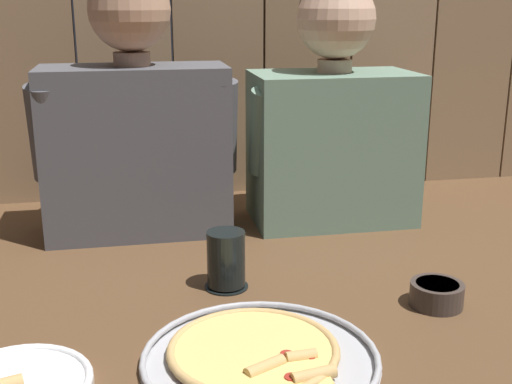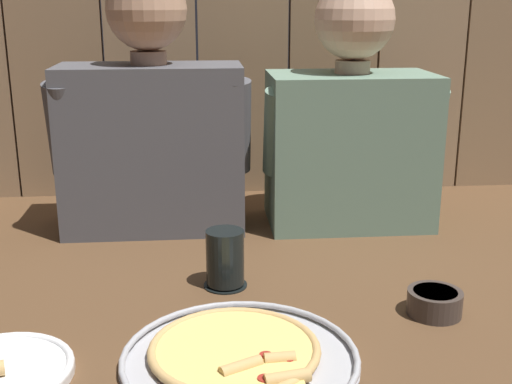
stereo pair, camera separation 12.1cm
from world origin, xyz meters
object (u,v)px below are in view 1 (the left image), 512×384
Objects in this scene: pizza_tray at (259,355)px; diner_right at (333,116)px; dipping_bowl at (437,293)px; diner_left at (135,117)px; drinking_glass at (226,260)px.

pizza_tray is 0.73m from diner_right.
diner_right reaches higher than dipping_bowl.
diner_left is (-0.16, 0.62, 0.26)m from pizza_tray.
dipping_bowl is (0.35, -0.15, -0.03)m from drinking_glass.
pizza_tray is at bearing -88.09° from drinking_glass.
pizza_tray is at bearing -75.64° from diner_left.
drinking_glass is 0.38m from dipping_bowl.
drinking_glass is 0.51m from diner_right.
diner_left is 1.03× the size of diner_right.
pizza_tray is 0.62× the size of diner_right.
diner_left is at bearing 135.28° from dipping_bowl.
diner_right is (0.30, 0.62, 0.25)m from pizza_tray.
diner_right reaches higher than drinking_glass.
pizza_tray is 3.81× the size of dipping_bowl.
drinking_glass is at bearing 91.91° from pizza_tray.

